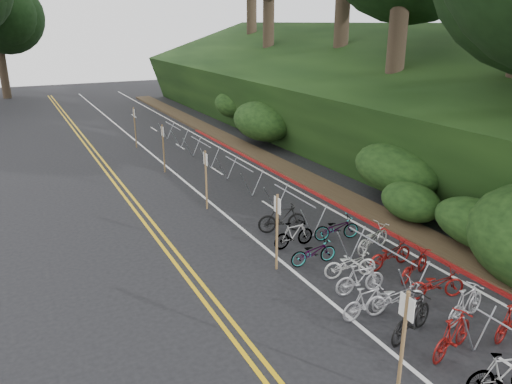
% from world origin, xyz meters
% --- Properties ---
extents(ground, '(120.00, 120.00, 0.00)m').
position_xyz_m(ground, '(0.00, 0.00, 0.00)').
color(ground, black).
rests_on(ground, ground).
extents(road_markings, '(7.47, 80.00, 0.01)m').
position_xyz_m(road_markings, '(0.63, 10.10, 0.00)').
color(road_markings, gold).
rests_on(road_markings, ground).
extents(red_curb, '(0.25, 28.00, 0.10)m').
position_xyz_m(red_curb, '(5.70, 12.00, 0.05)').
color(red_curb, maroon).
rests_on(red_curb, ground).
extents(embankment, '(14.30, 48.14, 9.11)m').
position_xyz_m(embankment, '(12.96, 19.04, 2.57)').
color(embankment, black).
rests_on(embankment, ground).
extents(bike_racks_rest, '(1.14, 23.00, 1.17)m').
position_xyz_m(bike_racks_rest, '(3.00, 13.00, 0.85)').
color(bike_racks_rest, gray).
rests_on(bike_racks_rest, ground).
extents(signpost_near, '(0.08, 0.40, 2.49)m').
position_xyz_m(signpost_near, '(0.10, -1.11, 1.42)').
color(signpost_near, brown).
rests_on(signpost_near, ground).
extents(signposts_rest, '(0.08, 18.40, 2.50)m').
position_xyz_m(signposts_rest, '(0.60, 14.00, 1.43)').
color(signposts_rest, brown).
rests_on(signposts_rest, ground).
extents(bike_front, '(0.45, 1.55, 0.93)m').
position_xyz_m(bike_front, '(1.40, 1.55, 0.46)').
color(bike_front, '#9E9EA3').
rests_on(bike_front, ground).
extents(bike_valet, '(3.42, 12.49, 1.10)m').
position_xyz_m(bike_valet, '(2.99, 1.73, 0.48)').
color(bike_valet, '#144C1E').
rests_on(bike_valet, ground).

